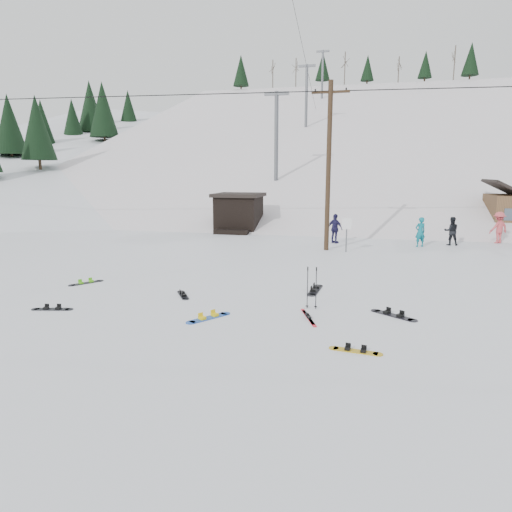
# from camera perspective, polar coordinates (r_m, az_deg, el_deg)

# --- Properties ---
(ground) EXTENTS (200.00, 200.00, 0.00)m
(ground) POSITION_cam_1_polar(r_m,az_deg,el_deg) (12.71, -5.97, -9.28)
(ground) COLOR white
(ground) RESTS_ON ground
(ski_slope) EXTENTS (60.00, 85.24, 65.97)m
(ski_slope) POSITION_cam_1_polar(r_m,az_deg,el_deg) (68.35, 9.75, -3.45)
(ski_slope) COLOR silver
(ski_slope) RESTS_ON ground
(ridge_left) EXTENTS (47.54, 95.03, 58.38)m
(ridge_left) POSITION_cam_1_polar(r_m,az_deg,el_deg) (73.14, -20.07, -2.22)
(ridge_left) COLOR white
(ridge_left) RESTS_ON ground
(treeline_left) EXTENTS (20.00, 64.00, 10.00)m
(treeline_left) POSITION_cam_1_polar(r_m,az_deg,el_deg) (63.98, -23.14, 5.81)
(treeline_left) COLOR black
(treeline_left) RESTS_ON ground
(treeline_crest) EXTENTS (50.00, 6.00, 10.00)m
(treeline_crest) POSITION_cam_1_polar(r_m,az_deg,el_deg) (97.44, 11.23, 7.77)
(treeline_crest) COLOR black
(treeline_crest) RESTS_ON ski_slope
(utility_pole) EXTENTS (2.00, 0.26, 9.00)m
(utility_pole) POSITION_cam_1_polar(r_m,az_deg,el_deg) (25.34, 9.06, 11.25)
(utility_pole) COLOR #3A2819
(utility_pole) RESTS_ON ground
(trail_sign) EXTENTS (0.50, 0.09, 1.85)m
(trail_sign) POSITION_cam_1_polar(r_m,az_deg,el_deg) (25.04, 11.27, 3.38)
(trail_sign) COLOR #595B60
(trail_sign) RESTS_ON ground
(lift_hut) EXTENTS (3.40, 4.10, 2.75)m
(lift_hut) POSITION_cam_1_polar(r_m,az_deg,el_deg) (33.57, -2.18, 5.49)
(lift_hut) COLOR black
(lift_hut) RESTS_ON ground
(lift_tower_near) EXTENTS (2.20, 0.36, 8.00)m
(lift_tower_near) POSITION_cam_1_polar(r_m,az_deg,el_deg) (42.19, 2.57, 15.34)
(lift_tower_near) COLOR #595B60
(lift_tower_near) RESTS_ON ski_slope
(lift_tower_mid) EXTENTS (2.20, 0.36, 8.00)m
(lift_tower_mid) POSITION_cam_1_polar(r_m,az_deg,el_deg) (62.60, 6.33, 19.69)
(lift_tower_mid) COLOR #595B60
(lift_tower_mid) RESTS_ON ski_slope
(lift_tower_far) EXTENTS (2.20, 0.36, 8.00)m
(lift_tower_far) POSITION_cam_1_polar(r_m,az_deg,el_deg) (83.32, 8.31, 21.86)
(lift_tower_far) COLOR #595B60
(lift_tower_far) RESTS_ON ski_slope
(hero_snowboard) EXTENTS (1.01, 1.33, 0.11)m
(hero_snowboard) POSITION_cam_1_polar(r_m,az_deg,el_deg) (13.73, -5.96, -7.65)
(hero_snowboard) COLOR blue
(hero_snowboard) RESTS_ON ground
(hero_skis) EXTENTS (0.68, 1.62, 0.09)m
(hero_skis) POSITION_cam_1_polar(r_m,az_deg,el_deg) (13.79, 6.56, -7.59)
(hero_skis) COLOR red
(hero_skis) RESTS_ON ground
(ski_poles) EXTENTS (0.37, 0.10, 1.35)m
(ski_poles) POSITION_cam_1_polar(r_m,az_deg,el_deg) (14.55, 6.98, -3.90)
(ski_poles) COLOR black
(ski_poles) RESTS_ON ground
(board_scatter_a) EXTENTS (1.30, 0.48, 0.09)m
(board_scatter_a) POSITION_cam_1_polar(r_m,az_deg,el_deg) (15.86, -24.12, -6.05)
(board_scatter_a) COLOR black
(board_scatter_a) RESTS_ON ground
(board_scatter_b) EXTENTS (0.80, 1.13, 0.09)m
(board_scatter_b) POSITION_cam_1_polar(r_m,az_deg,el_deg) (16.30, -9.11, -4.81)
(board_scatter_b) COLOR black
(board_scatter_b) RESTS_ON ground
(board_scatter_c) EXTENTS (0.89, 1.19, 0.10)m
(board_scatter_c) POSITION_cam_1_polar(r_m,az_deg,el_deg) (19.01, -20.47, -3.14)
(board_scatter_c) COLOR black
(board_scatter_c) RESTS_ON ground
(board_scatter_d) EXTENTS (1.33, 1.02, 0.11)m
(board_scatter_d) POSITION_cam_1_polar(r_m,az_deg,el_deg) (14.49, 16.82, -7.06)
(board_scatter_d) COLOR black
(board_scatter_d) RESTS_ON ground
(board_scatter_e) EXTENTS (1.29, 0.38, 0.09)m
(board_scatter_e) POSITION_cam_1_polar(r_m,az_deg,el_deg) (11.52, 12.33, -11.48)
(board_scatter_e) COLOR gold
(board_scatter_e) RESTS_ON ground
(board_scatter_f) EXTENTS (0.43, 1.71, 0.12)m
(board_scatter_f) POSITION_cam_1_polar(r_m,az_deg,el_deg) (16.87, 7.39, -4.21)
(board_scatter_f) COLOR black
(board_scatter_f) RESTS_ON ground
(skier_teal) EXTENTS (0.74, 0.64, 1.72)m
(skier_teal) POSITION_cam_1_polar(r_m,az_deg,el_deg) (28.04, 19.84, 2.85)
(skier_teal) COLOR #0C6978
(skier_teal) RESTS_ON ground
(skier_dark) EXTENTS (0.85, 0.68, 1.68)m
(skier_dark) POSITION_cam_1_polar(r_m,az_deg,el_deg) (29.29, 23.23, 2.88)
(skier_dark) COLOR black
(skier_dark) RESTS_ON ground
(skier_pink) EXTENTS (1.42, 1.24, 1.91)m
(skier_pink) POSITION_cam_1_polar(r_m,az_deg,el_deg) (31.34, 28.07, 3.15)
(skier_pink) COLOR #C7464C
(skier_pink) RESTS_ON ground
(skier_navy) EXTENTS (1.12, 0.93, 1.79)m
(skier_navy) POSITION_cam_1_polar(r_m,az_deg,el_deg) (28.10, 9.87, 3.40)
(skier_navy) COLOR #1D1940
(skier_navy) RESTS_ON ground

